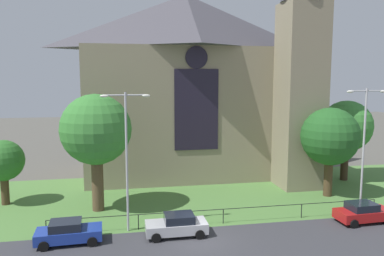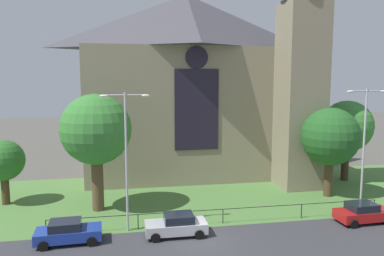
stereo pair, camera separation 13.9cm
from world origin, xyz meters
TOP-DOWN VIEW (x-y plane):
  - ground at (0.00, 10.00)m, footprint 160.00×160.00m
  - road_asphalt at (0.00, -2.00)m, footprint 120.00×8.00m
  - grass_verge at (0.00, 8.00)m, footprint 120.00×20.00m
  - church_building at (3.02, 18.29)m, footprint 23.20×16.20m
  - iron_railing at (2.24, 2.50)m, footprint 25.13×0.07m
  - tree_right_near at (13.52, 7.35)m, footprint 5.25×5.25m
  - tree_left_near at (-7.09, 7.22)m, footprint 5.70×5.70m
  - tree_right_far at (18.23, 12.19)m, footprint 5.38×5.38m
  - tree_left_far at (-15.02, 10.16)m, footprint 3.50×3.50m
  - streetlamp_near at (-4.75, 2.40)m, footprint 3.37×0.26m
  - streetlamp_far at (13.47, 2.40)m, footprint 3.37×0.26m
  - parked_car_blue at (-8.63, 1.02)m, footprint 4.28×2.19m
  - parked_car_silver at (-1.46, 0.95)m, footprint 4.20×2.02m
  - parked_car_red at (12.68, 0.86)m, footprint 4.27×2.17m

SIDE VIEW (x-z plane):
  - ground at x=0.00m, z-range 0.00..0.00m
  - grass_verge at x=0.00m, z-range 0.00..0.01m
  - road_asphalt at x=0.00m, z-range 0.00..0.01m
  - parked_car_blue at x=-8.63m, z-range -0.01..1.50m
  - parked_car_silver at x=-1.46m, z-range -0.01..1.50m
  - parked_car_red at x=12.68m, z-range -0.01..1.50m
  - iron_railing at x=2.24m, z-range 0.39..1.51m
  - tree_left_far at x=-15.02m, z-range 0.98..6.58m
  - tree_right_near at x=13.52m, z-range 1.41..9.58m
  - tree_right_far at x=18.23m, z-range 1.51..10.01m
  - streetlamp_near at x=-4.75m, z-range 1.19..11.00m
  - streetlamp_far at x=13.47m, z-range 1.19..11.20m
  - tree_left_near at x=-7.09m, z-range 1.83..11.39m
  - church_building at x=3.02m, z-range -2.73..23.27m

